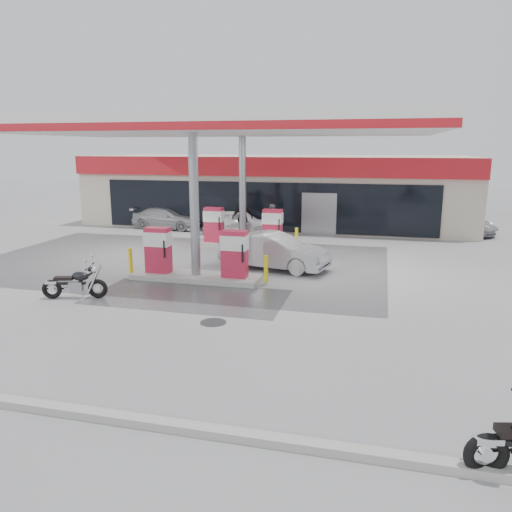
% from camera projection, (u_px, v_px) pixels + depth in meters
% --- Properties ---
extents(ground, '(90.00, 90.00, 0.00)m').
position_uv_depth(ground, '(173.00, 296.00, 15.50)').
color(ground, gray).
rests_on(ground, ground).
extents(wet_patch, '(6.00, 3.00, 0.00)m').
position_uv_depth(wet_patch, '(188.00, 297.00, 15.38)').
color(wet_patch, '#4C4C4F').
rests_on(wet_patch, ground).
extents(drain_cover, '(0.70, 0.70, 0.01)m').
position_uv_depth(drain_cover, '(213.00, 322.00, 13.13)').
color(drain_cover, '#38383A').
rests_on(drain_cover, ground).
extents(kerb, '(28.00, 0.25, 0.15)m').
position_uv_depth(kerb, '(15.00, 403.00, 8.86)').
color(kerb, gray).
rests_on(kerb, ground).
extents(store_building, '(22.00, 8.22, 4.00)m').
position_uv_depth(store_building, '(278.00, 189.00, 30.16)').
color(store_building, '#B9AF9B').
rests_on(store_building, ground).
extents(canopy, '(16.00, 10.02, 5.51)m').
position_uv_depth(canopy, '(221.00, 127.00, 19.10)').
color(canopy, silver).
rests_on(canopy, ground).
extents(pump_island_near, '(5.14, 1.30, 1.78)m').
position_uv_depth(pump_island_near, '(196.00, 260.00, 17.24)').
color(pump_island_near, '#9E9E99').
rests_on(pump_island_near, ground).
extents(pump_island_far, '(5.14, 1.30, 1.78)m').
position_uv_depth(pump_island_far, '(243.00, 232.00, 22.92)').
color(pump_island_far, '#9E9E99').
rests_on(pump_island_far, ground).
extents(parked_motorcycle, '(1.93, 0.87, 1.01)m').
position_uv_depth(parked_motorcycle, '(76.00, 284.00, 15.14)').
color(parked_motorcycle, black).
rests_on(parked_motorcycle, ground).
extents(sedan_white, '(3.93, 1.90, 1.29)m').
position_uv_depth(sedan_white, '(240.00, 222.00, 26.22)').
color(sedan_white, silver).
rests_on(sedan_white, ground).
extents(attendant, '(0.88, 0.99, 1.69)m').
position_uv_depth(attendant, '(273.00, 221.00, 25.35)').
color(attendant, '#5A5A5F').
rests_on(attendant, ground).
extents(hatchback_silver, '(4.32, 2.25, 1.36)m').
position_uv_depth(hatchback_silver, '(274.00, 251.00, 18.78)').
color(hatchback_silver, '#A6A9AE').
rests_on(hatchback_silver, ground).
extents(parked_car_left, '(4.21, 2.03, 1.18)m').
position_uv_depth(parked_car_left, '(167.00, 218.00, 28.07)').
color(parked_car_left, '#929399').
rests_on(parked_car_left, ground).
extents(parked_car_right, '(4.46, 3.37, 1.12)m').
position_uv_depth(parked_car_right, '(456.00, 224.00, 26.23)').
color(parked_car_right, '#93959A').
rests_on(parked_car_right, ground).
extents(biker_walking, '(1.19, 1.15, 2.00)m').
position_uv_depth(biker_walking, '(242.00, 218.00, 25.16)').
color(biker_walking, black).
rests_on(biker_walking, ground).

